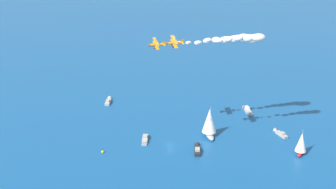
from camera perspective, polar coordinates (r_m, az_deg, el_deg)
name	(u,v)px	position (r m, az deg, el deg)	size (l,w,h in m)	color
ground_plane	(170,145)	(186.77, 0.30, -6.46)	(2000.00, 2000.00, 0.00)	navy
sailboat_near_centre	(209,122)	(192.40, 5.27, -3.52)	(11.34, 7.46, 14.09)	#9E9993
sailboat_far_stbd	(301,143)	(185.89, 16.56, -5.96)	(8.29, 5.39, 10.30)	#B21E1E
motorboat_inshore	(280,133)	(200.95, 14.04, -4.81)	(7.89, 5.91, 2.32)	#9E9993
motorboat_offshore	(248,111)	(219.93, 10.11, -2.04)	(9.71, 4.89, 2.73)	#9E9993
motorboat_ahead	(108,101)	(229.80, -7.58, -0.82)	(9.00, 3.02, 2.57)	#9E9993
motorboat_mid_cluster	(145,140)	(189.68, -2.96, -5.78)	(8.91, 3.07, 2.54)	#9E9993
motorboat_outer_ring_a	(197,149)	(182.72, 3.75, -6.94)	(9.26, 3.04, 2.64)	black
marker_buoy	(103,152)	(183.00, -8.31, -7.21)	(1.10, 1.10, 2.10)	yellow
biplane_lead	(174,43)	(163.96, 0.78, 6.59)	(7.37, 7.13, 3.68)	orange
wingwalker_lead	(174,37)	(163.00, 0.82, 7.27)	(1.42, 0.62, 1.53)	white
smoke_trail_lead	(244,38)	(172.58, 9.57, 7.05)	(13.32, 29.86, 3.77)	silver
biplane_wingman	(156,44)	(175.87, -1.54, 6.37)	(7.37, 7.13, 3.68)	orange
wingwalker_wingman	(156,39)	(174.88, -1.52, 7.01)	(0.88, 0.42, 1.79)	#1E4CB2
smoke_trail_wingman	(236,39)	(185.80, 8.59, 6.94)	(17.30, 38.44, 4.80)	silver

